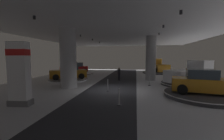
{
  "coord_description": "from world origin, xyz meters",
  "views": [
    {
      "loc": [
        2.13,
        -12.87,
        2.84
      ],
      "look_at": [
        -0.58,
        4.08,
        1.4
      ],
      "focal_mm": 24.2,
      "sensor_mm": 36.0,
      "label": 1
    }
  ],
  "objects_px": {
    "column_left": "(68,58)",
    "display_car_mid_left": "(68,72)",
    "display_platform_mid_right": "(189,84)",
    "display_car_near_right": "(203,82)",
    "display_platform_near_right": "(203,95)",
    "display_platform_deep_right": "(158,72)",
    "display_car_far_left": "(75,68)",
    "column_right": "(151,58)",
    "pickup_truck_deep_right": "(158,66)",
    "display_platform_mid_left": "(68,80)",
    "display_platform_far_left": "(75,74)",
    "visitor_walking_near": "(119,73)",
    "pickup_truck_mid_right": "(191,74)",
    "brand_sign_pylon": "(19,73)"
  },
  "relations": [
    {
      "from": "brand_sign_pylon",
      "to": "display_platform_mid_right",
      "type": "relative_size",
      "value": 0.66
    },
    {
      "from": "column_right",
      "to": "column_left",
      "type": "height_order",
      "value": "same"
    },
    {
      "from": "pickup_truck_mid_right",
      "to": "display_platform_mid_right",
      "type": "bearing_deg",
      "value": -143.31
    },
    {
      "from": "column_left",
      "to": "display_platform_mid_right",
      "type": "bearing_deg",
      "value": 15.55
    },
    {
      "from": "column_left",
      "to": "display_car_near_right",
      "type": "bearing_deg",
      "value": -8.38
    },
    {
      "from": "display_car_mid_left",
      "to": "visitor_walking_near",
      "type": "relative_size",
      "value": 2.85
    },
    {
      "from": "column_left",
      "to": "display_car_near_right",
      "type": "relative_size",
      "value": 1.23
    },
    {
      "from": "pickup_truck_mid_right",
      "to": "display_platform_far_left",
      "type": "height_order",
      "value": "pickup_truck_mid_right"
    },
    {
      "from": "display_platform_deep_right",
      "to": "display_car_far_left",
      "type": "bearing_deg",
      "value": -159.46
    },
    {
      "from": "column_right",
      "to": "pickup_truck_mid_right",
      "type": "relative_size",
      "value": 1.0
    },
    {
      "from": "display_car_far_left",
      "to": "display_platform_mid_left",
      "type": "bearing_deg",
      "value": -74.23
    },
    {
      "from": "display_car_near_right",
      "to": "display_car_mid_left",
      "type": "distance_m",
      "value": 13.97
    },
    {
      "from": "display_platform_near_right",
      "to": "display_car_near_right",
      "type": "relative_size",
      "value": 1.21
    },
    {
      "from": "column_right",
      "to": "display_platform_deep_right",
      "type": "distance_m",
      "value": 9.4
    },
    {
      "from": "display_platform_near_right",
      "to": "pickup_truck_mid_right",
      "type": "relative_size",
      "value": 0.98
    },
    {
      "from": "display_car_mid_left",
      "to": "display_car_far_left",
      "type": "xyz_separation_m",
      "value": [
        -1.68,
        5.82,
        0.03
      ]
    },
    {
      "from": "pickup_truck_deep_right",
      "to": "display_car_near_right",
      "type": "bearing_deg",
      "value": -87.14
    },
    {
      "from": "display_platform_near_right",
      "to": "display_platform_mid_left",
      "type": "distance_m",
      "value": 14.01
    },
    {
      "from": "pickup_truck_mid_right",
      "to": "visitor_walking_near",
      "type": "bearing_deg",
      "value": 167.47
    },
    {
      "from": "display_platform_mid_left",
      "to": "pickup_truck_deep_right",
      "type": "relative_size",
      "value": 0.81
    },
    {
      "from": "display_platform_mid_right",
      "to": "pickup_truck_deep_right",
      "type": "xyz_separation_m",
      "value": [
        -1.51,
        11.96,
        1.08
      ]
    },
    {
      "from": "column_right",
      "to": "display_platform_far_left",
      "type": "distance_m",
      "value": 12.39
    },
    {
      "from": "column_left",
      "to": "display_platform_far_left",
      "type": "distance_m",
      "value": 10.66
    },
    {
      "from": "display_platform_mid_left",
      "to": "pickup_truck_deep_right",
      "type": "height_order",
      "value": "pickup_truck_deep_right"
    },
    {
      "from": "column_right",
      "to": "pickup_truck_deep_right",
      "type": "distance_m",
      "value": 9.45
    },
    {
      "from": "brand_sign_pylon",
      "to": "display_car_near_right",
      "type": "distance_m",
      "value": 12.13
    },
    {
      "from": "pickup_truck_mid_right",
      "to": "visitor_walking_near",
      "type": "distance_m",
      "value": 7.92
    },
    {
      "from": "display_platform_near_right",
      "to": "display_car_far_left",
      "type": "height_order",
      "value": "display_car_far_left"
    },
    {
      "from": "display_car_near_right",
      "to": "display_platform_deep_right",
      "type": "xyz_separation_m",
      "value": [
        -0.77,
        16.5,
        -0.9
      ]
    },
    {
      "from": "display_platform_mid_right",
      "to": "display_car_mid_left",
      "type": "bearing_deg",
      "value": 177.12
    },
    {
      "from": "display_car_mid_left",
      "to": "display_car_far_left",
      "type": "relative_size",
      "value": 1.0
    },
    {
      "from": "display_platform_far_left",
      "to": "visitor_walking_near",
      "type": "distance_m",
      "value": 8.99
    },
    {
      "from": "display_platform_mid_left",
      "to": "display_platform_far_left",
      "type": "relative_size",
      "value": 0.76
    },
    {
      "from": "display_platform_mid_left",
      "to": "pickup_truck_deep_right",
      "type": "xyz_separation_m",
      "value": [
        12.01,
        11.3,
        1.05
      ]
    },
    {
      "from": "column_left",
      "to": "pickup_truck_mid_right",
      "type": "distance_m",
      "value": 12.48
    },
    {
      "from": "display_platform_near_right",
      "to": "display_car_mid_left",
      "type": "relative_size",
      "value": 1.19
    },
    {
      "from": "display_platform_far_left",
      "to": "column_right",
      "type": "bearing_deg",
      "value": -17.27
    },
    {
      "from": "visitor_walking_near",
      "to": "column_left",
      "type": "bearing_deg",
      "value": -128.97
    },
    {
      "from": "column_left",
      "to": "display_car_mid_left",
      "type": "bearing_deg",
      "value": 115.4
    },
    {
      "from": "display_platform_mid_left",
      "to": "display_platform_deep_right",
      "type": "xyz_separation_m",
      "value": [
        12.08,
        10.98,
        0.0
      ]
    },
    {
      "from": "pickup_truck_mid_right",
      "to": "display_car_mid_left",
      "type": "xyz_separation_m",
      "value": [
        -13.75,
        0.49,
        -0.13
      ]
    },
    {
      "from": "brand_sign_pylon",
      "to": "display_car_mid_left",
      "type": "bearing_deg",
      "value": 98.15
    },
    {
      "from": "display_car_mid_left",
      "to": "pickup_truck_deep_right",
      "type": "distance_m",
      "value": 16.46
    },
    {
      "from": "display_platform_mid_right",
      "to": "display_car_near_right",
      "type": "bearing_deg",
      "value": -97.89
    },
    {
      "from": "display_platform_mid_left",
      "to": "display_platform_far_left",
      "type": "distance_m",
      "value": 6.05
    },
    {
      "from": "brand_sign_pylon",
      "to": "display_car_near_right",
      "type": "relative_size",
      "value": 0.84
    },
    {
      "from": "display_platform_deep_right",
      "to": "brand_sign_pylon",
      "type": "bearing_deg",
      "value": -117.88
    },
    {
      "from": "visitor_walking_near",
      "to": "brand_sign_pylon",
      "type": "bearing_deg",
      "value": -114.01
    },
    {
      "from": "column_left",
      "to": "display_platform_mid_left",
      "type": "distance_m",
      "value": 5.05
    },
    {
      "from": "pickup_truck_mid_right",
      "to": "display_platform_mid_left",
      "type": "xyz_separation_m",
      "value": [
        -13.78,
        0.47,
        -1.01
      ]
    }
  ]
}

